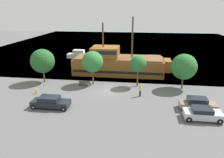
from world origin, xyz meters
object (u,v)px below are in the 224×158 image
Objects in this scene: moored_boat_dockside at (80,55)px; fire_hydrant at (36,91)px; parked_car_curb_rear at (203,114)px; pirate_ship at (118,64)px; parked_car_curb_mid at (198,104)px; bench_promenade_east at (85,83)px; parked_car_curb_front at (50,102)px; moored_boat_outer at (155,60)px; pedestrian_walking_near at (140,90)px.

moored_boat_dockside is 8.65× the size of fire_hydrant.
parked_car_curb_rear is 22.48m from fire_hydrant.
pirate_ship is 4.09× the size of parked_car_curb_mid.
parked_car_curb_front is at bearing -105.06° from bench_promenade_east.
moored_boat_dockside is at bearing 98.02° from parked_car_curb_front.
pirate_ship is 2.69× the size of moored_boat_dockside.
fire_hydrant is 0.42× the size of bench_promenade_east.
bench_promenade_east is (6.14, -19.37, -0.31)m from moored_boat_dockside.
parked_car_curb_mid is (18.04, 1.83, 0.04)m from parked_car_curb_front.
pirate_ship is 2.79× the size of moored_boat_outer.
parked_car_curb_mid is 2.37× the size of bench_promenade_east.
parked_car_curb_front is 5.74m from fire_hydrant.
fire_hydrant is at bearing -129.92° from moored_boat_outer.
parked_car_curb_rear reaches higher than bench_promenade_east.
parked_car_curb_mid is at bearing 5.79° from parked_car_curb_front.
parked_car_curb_front is (-14.17, -25.80, 0.17)m from moored_boat_outer.
parked_car_curb_front is (-6.64, -15.89, -1.17)m from pirate_ship.
parked_car_curb_mid is (3.87, -23.97, 0.21)m from moored_boat_outer.
parked_car_curb_rear is at bearing -81.70° from moored_boat_outer.
parked_car_curb_front is 18.04m from parked_car_curb_rear.
bench_promenade_east is (-11.93, -17.49, -0.12)m from moored_boat_outer.
parked_car_curb_front is at bearing 178.02° from parked_car_curb_rear.
pirate_ship reaches higher than parked_car_curb_rear.
moored_boat_outer is 24.28m from parked_car_curb_mid.
pedestrian_walking_near is at bearing -19.57° from bench_promenade_east.
parked_car_curb_front is at bearing -174.21° from parked_car_curb_mid.
moored_boat_dockside is at bearing 174.07° from moored_boat_outer.
parked_car_curb_rear is (-0.02, -2.45, -0.04)m from parked_car_curb_mid.
parked_car_curb_rear is (11.38, -16.51, -1.17)m from pirate_ship.
pirate_ship is 8.89m from bench_promenade_east.
pirate_ship reaches higher than pedestrian_walking_near.
fire_hydrant is (-3.94, 4.15, -0.32)m from parked_car_curb_front.
parked_car_curb_rear is 2.25× the size of bench_promenade_east.
moored_boat_outer is at bearing 61.22° from parked_car_curb_front.
pirate_ship is 10.12× the size of pedestrian_walking_near.
moored_boat_outer is 29.43m from parked_car_curb_front.
pedestrian_walking_near reaches higher than parked_car_curb_front.
bench_promenade_east is at bearing -72.42° from moored_boat_dockside.
parked_car_curb_mid is (11.40, -14.06, -1.13)m from pirate_ship.
pedestrian_walking_near is at bearing 25.10° from parked_car_curb_front.
moored_boat_outer is at bearing 55.70° from bench_promenade_east.
parked_car_curb_rear is 2.35× the size of pedestrian_walking_near.
parked_car_curb_mid is at bearing -50.96° from pirate_ship.
moored_boat_outer reaches higher than bench_promenade_east.
pedestrian_walking_near is (-7.00, 3.34, 0.13)m from parked_car_curb_mid.
parked_car_curb_mid is (21.94, -25.85, 0.02)m from moored_boat_dockside.
parked_car_curb_rear is 18.14m from bench_promenade_east.
pirate_ship is at bearing 59.84° from bench_promenade_east.
moored_boat_dockside is at bearing 89.90° from fire_hydrant.
pirate_ship is 15.87m from fire_hydrant.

